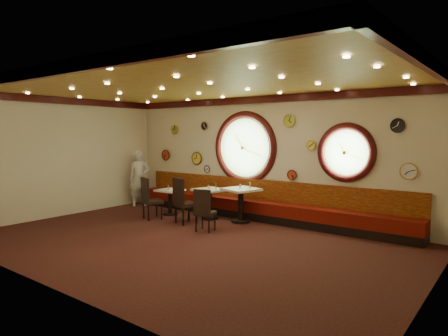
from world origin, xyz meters
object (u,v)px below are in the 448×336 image
Objects in this scene: chair_c at (204,207)px; condiment_b_bottle at (216,186)px; table_a at (170,199)px; table_c at (241,201)px; condiment_c_salt at (240,186)px; condiment_b_pepper at (209,187)px; condiment_a_pepper at (169,188)px; condiment_b_salt at (208,187)px; chair_a at (149,196)px; condiment_a_salt at (168,187)px; condiment_a_bottle at (175,187)px; condiment_c_bottle at (250,185)px; table_b at (210,200)px; waiter at (139,178)px; condiment_c_pepper at (240,187)px; chair_b at (182,198)px.

condiment_b_bottle is (-0.62, 1.24, 0.30)m from chair_c.
table_a is 2.12m from table_c.
condiment_c_salt is 0.85m from condiment_b_pepper.
condiment_b_salt is at bearing 14.98° from condiment_a_pepper.
chair_a is 0.81m from condiment_a_salt.
condiment_b_bottle is at bearing 12.01° from condiment_a_salt.
condiment_c_bottle reaches higher than condiment_a_bottle.
condiment_a_bottle is at bearing -171.92° from table_b.
table_b is 2.98m from waiter.
table_c is 0.39m from condiment_c_salt.
condiment_c_bottle is at bearing 14.55° from condiment_a_pepper.
condiment_c_bottle is (0.18, 0.14, 0.39)m from table_c.
condiment_c_salt is at bearing 53.95° from chair_a.
chair_c is 3.95m from waiter.
chair_c reaches higher than table_b.
table_c is at bearing 12.01° from condiment_a_pepper.
condiment_b_bottle is 1.02× the size of condiment_c_bottle.
table_b is 1.59m from chair_a.
condiment_c_pepper reaches higher than condiment_a_pepper.
condiment_b_pepper is 0.90m from condiment_c_pepper.
table_b is 0.97m from condiment_c_pepper.
condiment_a_bottle is 1.25m from condiment_b_bottle.
condiment_a_salt is 1.26× the size of condiment_c_pepper.
chair_c is at bearing -23.62° from condiment_a_pepper.
chair_b reaches higher than condiment_b_pepper.
condiment_a_salt is at bearing -166.85° from condiment_c_salt.
condiment_c_salt is at bearing 14.66° from table_a.
waiter is at bearing 176.86° from condiment_b_pepper.
chair_a is 4.53× the size of condiment_b_bottle.
chair_c reaches higher than condiment_b_bottle.
table_a is 7.76× the size of condiment_c_pepper.
waiter is at bearing 178.45° from condiment_b_bottle.
chair_c reaches higher than table_c.
condiment_b_bottle is at bearing 14.90° from condiment_a_pepper.
table_b is 5.78× the size of condiment_a_bottle.
chair_a is at bearing -151.42° from condiment_c_pepper.
condiment_b_salt is at bearing 157.56° from condiment_b_pepper.
condiment_c_pepper is (-0.01, -0.04, 0.36)m from table_c.
table_b is 0.89m from chair_b.
condiment_b_bottle is (1.34, 0.34, 0.42)m from table_a.
waiter reaches higher than table_a.
table_a is 1.45m from condiment_b_bottle.
condiment_a_salt is 0.09m from condiment_a_pepper.
condiment_a_salt is at bearing -165.06° from condiment_a_bottle.
chair_b is at bearing -37.46° from condiment_a_bottle.
chair_a is 2.40m from condiment_c_salt.
chair_b reaches higher than condiment_b_bottle.
table_a is 1.23m from chair_b.
condiment_c_bottle is (2.27, 1.32, 0.31)m from chair_a.
condiment_a_salt is 1.25m from condiment_b_salt.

